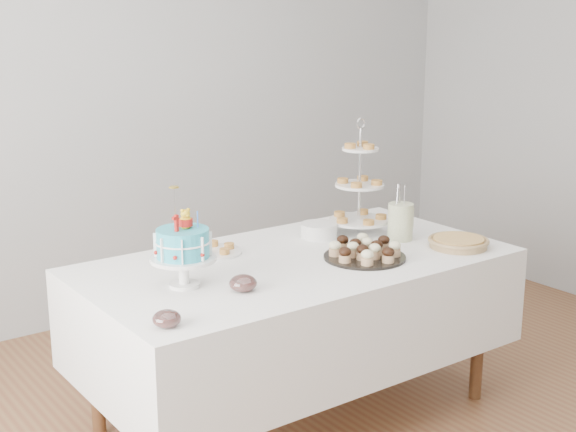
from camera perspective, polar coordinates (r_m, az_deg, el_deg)
walls at (r=3.22m, az=3.84°, el=5.54°), size 5.04×4.04×2.70m
table at (r=3.65m, az=0.60°, el=-6.48°), size 1.92×1.02×0.77m
birthday_cake at (r=3.22m, az=-7.45°, el=-3.13°), size 0.27×0.27×0.41m
cupcake_tray at (r=3.59m, az=5.48°, el=-2.39°), size 0.37×0.37×0.08m
pie at (r=3.83m, az=12.02°, el=-1.81°), size 0.28×0.28×0.05m
tiered_stand at (r=3.96m, az=5.11°, el=2.16°), size 0.30×0.30×0.57m
plate_stack at (r=3.91m, az=2.21°, el=-1.03°), size 0.18×0.18×0.07m
pastry_plate at (r=3.67m, az=-5.27°, el=-2.40°), size 0.25×0.25×0.04m
jam_bowl_a at (r=2.85m, az=-8.62°, el=-7.25°), size 0.10×0.10×0.06m
jam_bowl_b at (r=3.17m, az=-3.21°, el=-4.81°), size 0.11×0.11×0.07m
utensil_pitcher at (r=3.89m, az=8.01°, el=-0.29°), size 0.13×0.12×0.27m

